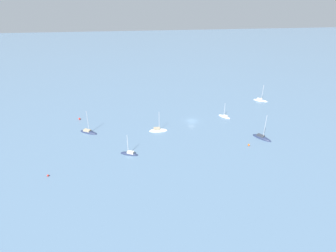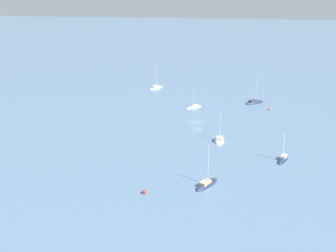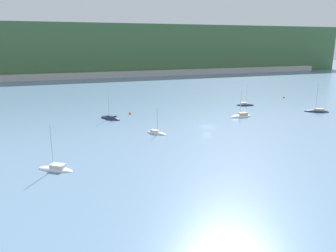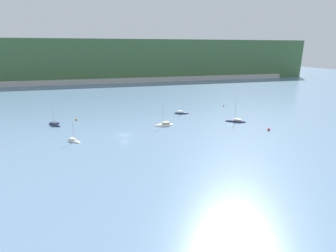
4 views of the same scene
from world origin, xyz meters
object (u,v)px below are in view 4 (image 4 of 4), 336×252
(sailboat_1, at_px, (181,114))
(mooring_buoy_1, at_px, (76,120))
(sailboat_4, at_px, (236,122))
(mooring_buoy_2, at_px, (224,106))
(mooring_buoy_0, at_px, (269,129))
(sailboat_5, at_px, (164,125))
(sailboat_3, at_px, (74,141))
(sailboat_2, at_px, (55,125))

(sailboat_1, xyz_separation_m, mooring_buoy_1, (-42.80, 0.24, 0.26))
(sailboat_4, xyz_separation_m, mooring_buoy_2, (8.47, 26.67, 0.20))
(mooring_buoy_0, bearing_deg, sailboat_4, 113.22)
(sailboat_5, relative_size, mooring_buoy_0, 10.91)
(sailboat_3, relative_size, sailboat_4, 0.71)
(sailboat_2, relative_size, sailboat_3, 1.49)
(sailboat_3, xyz_separation_m, sailboat_4, (58.09, 6.80, 0.01))
(mooring_buoy_1, bearing_deg, sailboat_5, -26.85)
(sailboat_2, bearing_deg, sailboat_5, -141.27)
(sailboat_1, bearing_deg, sailboat_4, -26.11)
(sailboat_3, bearing_deg, sailboat_5, 68.43)
(sailboat_3, bearing_deg, mooring_buoy_1, 143.57)
(sailboat_4, height_order, sailboat_5, sailboat_4)
(sailboat_1, distance_m, sailboat_4, 23.96)
(sailboat_1, relative_size, sailboat_2, 0.76)
(sailboat_3, distance_m, mooring_buoy_0, 63.81)
(mooring_buoy_2, bearing_deg, mooring_buoy_1, -172.72)
(sailboat_1, relative_size, sailboat_4, 0.81)
(sailboat_3, xyz_separation_m, sailboat_5, (30.56, 9.05, 0.02))
(sailboat_3, bearing_deg, sailboat_1, 82.28)
(sailboat_5, bearing_deg, sailboat_1, -124.69)
(sailboat_1, relative_size, mooring_buoy_1, 11.04)
(sailboat_5, xyz_separation_m, mooring_buoy_0, (32.98, -14.94, 0.31))
(sailboat_1, distance_m, sailboat_2, 50.18)
(sailboat_1, distance_m, mooring_buoy_0, 37.31)
(sailboat_2, distance_m, sailboat_5, 40.07)
(sailboat_1, relative_size, mooring_buoy_0, 9.75)
(sailboat_3, distance_m, sailboat_5, 31.87)
(sailboat_5, bearing_deg, mooring_buoy_1, -25.04)
(sailboat_1, bearing_deg, mooring_buoy_1, -158.32)
(sailboat_1, distance_m, sailboat_5, 19.39)
(mooring_buoy_0, xyz_separation_m, mooring_buoy_1, (-64.25, 30.77, -0.05))
(sailboat_1, bearing_deg, sailboat_3, -127.66)
(sailboat_3, relative_size, mooring_buoy_0, 8.55)
(mooring_buoy_2, bearing_deg, sailboat_4, -107.62)
(mooring_buoy_1, height_order, mooring_buoy_2, mooring_buoy_1)
(sailboat_5, relative_size, mooring_buoy_2, 15.22)
(mooring_buoy_2, bearing_deg, sailboat_2, -169.96)
(sailboat_2, relative_size, sailboat_5, 1.17)
(mooring_buoy_0, xyz_separation_m, mooring_buoy_2, (3.03, 39.37, -0.12))
(sailboat_1, height_order, sailboat_3, sailboat_1)
(sailboat_5, xyz_separation_m, mooring_buoy_2, (36.00, 24.43, 0.19))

